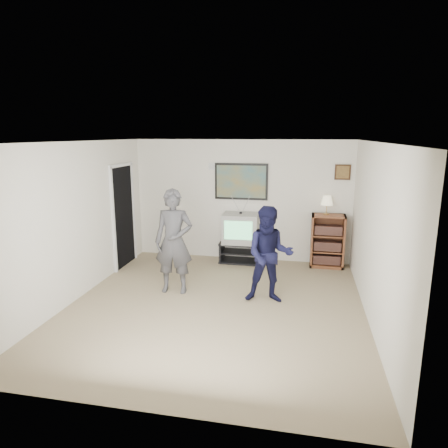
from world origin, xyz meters
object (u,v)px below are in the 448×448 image
(bookshelf, at_px, (327,241))
(person_tall, at_px, (174,242))
(media_stand, at_px, (241,252))
(person_short, at_px, (269,255))
(crt_television, at_px, (241,228))

(bookshelf, distance_m, person_tall, 3.18)
(media_stand, relative_size, person_short, 0.56)
(media_stand, xyz_separation_m, crt_television, (-0.01, -0.00, 0.51))
(media_stand, distance_m, person_tall, 2.08)
(media_stand, bearing_deg, bookshelf, 1.60)
(crt_television, distance_m, person_short, 2.03)
(crt_television, height_order, bookshelf, bookshelf)
(media_stand, xyz_separation_m, bookshelf, (1.73, 0.05, 0.32))
(bookshelf, xyz_separation_m, person_tall, (-2.58, -1.83, 0.34))
(media_stand, bearing_deg, person_tall, -115.42)
(crt_television, bearing_deg, media_stand, -2.20)
(crt_television, relative_size, person_short, 0.46)
(bookshelf, relative_size, person_short, 0.69)
(person_tall, bearing_deg, person_short, -8.40)
(person_short, bearing_deg, crt_television, 105.99)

